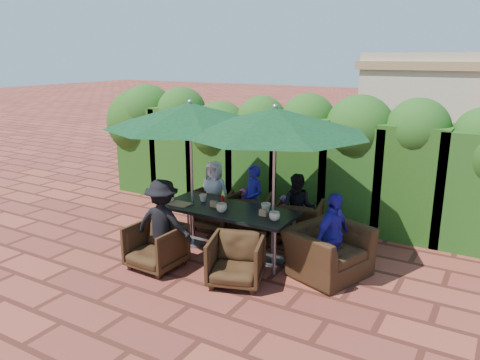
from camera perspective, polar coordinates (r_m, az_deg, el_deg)
The scene contains 31 objects.
ground at distance 7.83m, azimuth -2.16°, elevation -8.69°, with size 80.00×80.00×0.00m, color brown.
dining_table at distance 7.57m, azimuth -1.48°, elevation -4.04°, with size 2.23×0.90×0.75m.
umbrella_left at distance 7.61m, azimuth -6.10°, elevation 7.90°, with size 2.76×2.76×2.46m.
umbrella_right at distance 6.88m, azimuth 4.27°, elevation 7.20°, with size 2.81×2.81×2.46m.
chair_far_left at distance 8.73m, azimuth -2.80°, elevation -3.25°, with size 0.80×0.75×0.82m, color black.
chair_far_mid at distance 8.42m, azimuth 1.00°, elevation -3.98°, with size 0.79×0.74×0.81m, color black.
chair_far_right at distance 8.22m, azimuth 7.20°, elevation -4.69°, with size 0.76×0.71×0.78m, color black.
chair_near_left at distance 7.24m, azimuth -10.23°, elevation -7.70°, with size 0.74×0.69×0.76m, color black.
chair_near_right at distance 6.67m, azimuth -0.48°, elevation -9.51°, with size 0.74×0.69×0.76m, color black.
chair_end_right at distance 7.00m, azimuth 10.71°, elevation -7.62°, with size 1.10×0.72×0.96m, color black.
adult_far_left at distance 8.82m, azimuth -3.14°, elevation -1.62°, with size 0.61×0.37×1.25m, color silver.
adult_far_mid at distance 8.35m, azimuth 1.60°, elevation -2.46°, with size 0.46×0.37×1.28m, color #1F1C99.
adult_far_right at distance 8.03m, azimuth 7.13°, elevation -3.51°, with size 0.58×0.36×1.22m, color black.
adult_near_left at distance 7.14m, azimuth -9.38°, elevation -5.32°, with size 0.88×0.40×1.38m, color black.
adult_end_right at distance 6.82m, azimuth 11.20°, elevation -6.79°, with size 0.76×0.38×1.29m, color #1F1C99.
child_left at distance 8.75m, azimuth 0.27°, elevation -3.47°, with size 0.27×0.22×0.74m, color #C74691.
child_right at distance 8.37m, azimuth 5.21°, elevation -4.39°, with size 0.27×0.22×0.74m, color #8C53B4.
pedestrian_a at distance 10.70m, azimuth 18.44°, elevation 2.24°, with size 1.71×0.61×1.84m, color #288A25.
pedestrian_b at distance 10.66m, azimuth 22.41°, elevation 1.04°, with size 0.74×0.46×1.55m, color #C74691.
pedestrian_c at distance 10.54m, azimuth 27.12°, elevation 1.38°, with size 1.23×0.56×1.92m, color #97969E.
cup_a at distance 7.93m, azimuth -8.55°, elevation -2.25°, with size 0.16×0.16×0.12m, color beige.
cup_b at distance 7.92m, azimuth -4.53°, elevation -2.16°, with size 0.13×0.13×0.12m, color beige.
cup_c at distance 7.37m, azimuth -2.26°, elevation -3.38°, with size 0.18×0.18×0.14m, color beige.
cup_d at distance 7.36m, azimuth 3.16°, elevation -3.39°, with size 0.16×0.16×0.15m, color beige.
cup_e at distance 7.02m, azimuth 4.23°, elevation -4.41°, with size 0.17×0.17×0.13m, color beige.
ketchup_bottle at distance 7.67m, azimuth -2.13°, elevation -2.52°, with size 0.04×0.04×0.17m, color #B20C0A.
sauce_bottle at distance 7.61m, azimuth -1.70°, elevation -2.65°, with size 0.04×0.04×0.17m, color #4C230C.
serving_tray at distance 7.80m, azimuth -7.28°, elevation -2.91°, with size 0.35×0.25×0.02m, color #A67A50.
number_block_left at distance 7.62m, azimuth -3.20°, elevation -2.92°, with size 0.12×0.06×0.10m, color tan.
number_block_right at distance 7.20m, azimuth 2.83°, elevation -4.01°, with size 0.12×0.06×0.10m, color tan.
hedge_wall at distance 9.47m, azimuth 4.15°, elevation 4.21°, with size 9.10×1.60×2.50m.
Camera 1 is at (3.86, -6.04, 3.15)m, focal length 35.00 mm.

